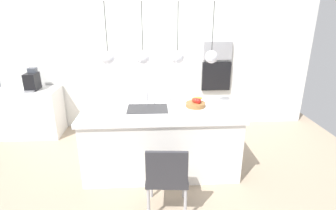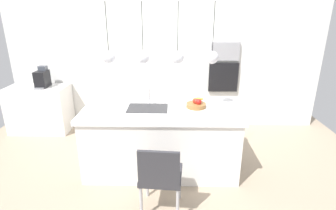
% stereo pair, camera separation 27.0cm
% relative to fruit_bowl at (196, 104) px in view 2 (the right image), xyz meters
% --- Properties ---
extents(floor, '(6.60, 6.60, 0.00)m').
position_rel_fruit_bowl_xyz_m(floor, '(-0.50, -0.05, -0.99)').
color(floor, tan).
rests_on(floor, ground).
extents(back_wall, '(6.00, 0.10, 2.60)m').
position_rel_fruit_bowl_xyz_m(back_wall, '(-0.50, 1.60, 0.31)').
color(back_wall, white).
rests_on(back_wall, ground).
extents(kitchen_island, '(2.17, 1.01, 0.94)m').
position_rel_fruit_bowl_xyz_m(kitchen_island, '(-0.50, -0.05, -0.52)').
color(kitchen_island, white).
rests_on(kitchen_island, ground).
extents(sink_basin, '(0.56, 0.40, 0.02)m').
position_rel_fruit_bowl_xyz_m(sink_basin, '(-0.68, -0.05, -0.05)').
color(sink_basin, '#2D2D30').
rests_on(sink_basin, kitchen_island).
extents(faucet, '(0.02, 0.17, 0.22)m').
position_rel_fruit_bowl_xyz_m(faucet, '(-0.68, 0.16, 0.09)').
color(faucet, silver).
rests_on(faucet, kitchen_island).
extents(fruit_bowl, '(0.28, 0.28, 0.15)m').
position_rel_fruit_bowl_xyz_m(fruit_bowl, '(0.00, 0.00, 0.00)').
color(fruit_bowl, '#9E6B38').
rests_on(fruit_bowl, kitchen_island).
extents(side_counter, '(1.10, 0.60, 0.88)m').
position_rel_fruit_bowl_xyz_m(side_counter, '(-2.90, 1.23, -0.55)').
color(side_counter, white).
rests_on(side_counter, ground).
extents(coffee_machine, '(0.20, 0.35, 0.38)m').
position_rel_fruit_bowl_xyz_m(coffee_machine, '(-2.76, 1.23, 0.05)').
color(coffee_machine, black).
rests_on(coffee_machine, side_counter).
extents(microwave, '(0.54, 0.08, 0.34)m').
position_rel_fruit_bowl_xyz_m(microwave, '(0.64, 1.53, 0.52)').
color(microwave, '#9E9EA3').
rests_on(microwave, back_wall).
extents(oven, '(0.56, 0.08, 0.56)m').
position_rel_fruit_bowl_xyz_m(oven, '(0.64, 1.53, 0.02)').
color(oven, black).
rests_on(oven, back_wall).
extents(chair_near, '(0.50, 0.49, 0.88)m').
position_rel_fruit_bowl_xyz_m(chair_near, '(-0.46, -1.00, -0.49)').
color(chair_near, '#333338').
rests_on(chair_near, ground).
extents(pendant_light_left, '(0.17, 0.17, 0.77)m').
position_rel_fruit_bowl_xyz_m(pendant_light_left, '(-1.17, -0.05, 0.66)').
color(pendant_light_left, silver).
extents(pendant_light_center_left, '(0.17, 0.17, 0.77)m').
position_rel_fruit_bowl_xyz_m(pendant_light_center_left, '(-0.72, -0.05, 0.66)').
color(pendant_light_center_left, silver).
extents(pendant_light_center_right, '(0.17, 0.17, 0.77)m').
position_rel_fruit_bowl_xyz_m(pendant_light_center_right, '(-0.27, -0.05, 0.66)').
color(pendant_light_center_right, silver).
extents(pendant_light_right, '(0.17, 0.17, 0.77)m').
position_rel_fruit_bowl_xyz_m(pendant_light_right, '(0.18, -0.05, 0.66)').
color(pendant_light_right, silver).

